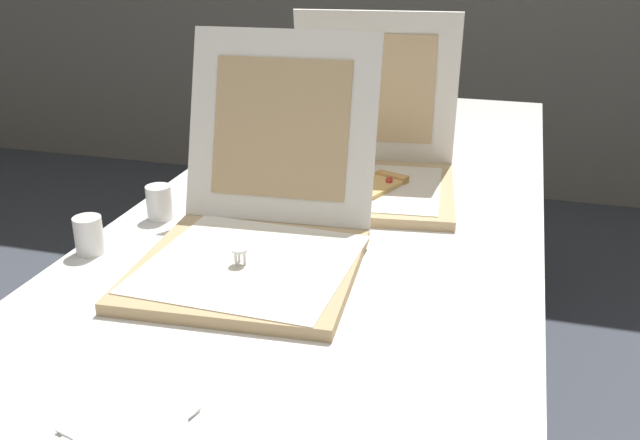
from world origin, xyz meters
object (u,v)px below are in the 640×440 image
object	(u,v)px
table	(333,234)
napkin_pile	(129,425)
pizza_box_middle	(371,167)
cup_white_near_center	(159,202)
pizza_box_front	(256,233)
cup_white_mid	(206,181)
cup_white_near_left	(89,235)

from	to	relation	value
table	napkin_pile	world-z (taller)	napkin_pile
pizza_box_middle	cup_white_near_center	bearing A→B (deg)	-150.55
pizza_box_front	napkin_pile	world-z (taller)	pizza_box_front
napkin_pile	cup_white_mid	bearing A→B (deg)	107.40
table	pizza_box_front	world-z (taller)	pizza_box_front
pizza_box_front	cup_white_mid	size ratio (longest dim) A/B	7.35
pizza_box_front	napkin_pile	bearing A→B (deg)	-92.09
cup_white_near_left	table	bearing A→B (deg)	38.45
pizza_box_front	cup_white_mid	bearing A→B (deg)	124.73
pizza_box_middle	napkin_pile	size ratio (longest dim) A/B	2.31
cup_white_near_left	napkin_pile	world-z (taller)	cup_white_near_left
cup_white_near_left	pizza_box_front	bearing A→B (deg)	10.03
pizza_box_middle	cup_white_near_left	size ratio (longest dim) A/B	5.97
cup_white_near_left	cup_white_near_center	bearing A→B (deg)	76.03
table	pizza_box_front	distance (m)	0.29
cup_white_near_center	pizza_box_front	bearing A→B (deg)	-26.63
table	cup_white_near_left	distance (m)	0.51
cup_white_near_center	cup_white_mid	world-z (taller)	same
cup_white_mid	napkin_pile	size ratio (longest dim) A/B	0.39
cup_white_near_center	cup_white_mid	distance (m)	0.16
cup_white_mid	cup_white_near_center	bearing A→B (deg)	-104.44
pizza_box_middle	napkin_pile	bearing A→B (deg)	-104.18
napkin_pile	cup_white_near_center	bearing A→B (deg)	114.34
cup_white_near_center	cup_white_mid	bearing A→B (deg)	75.56
cup_white_mid	napkin_pile	bearing A→B (deg)	-72.60
cup_white_near_left	napkin_pile	xyz separation A→B (m)	(0.33, -0.44, -0.03)
napkin_pile	table	bearing A→B (deg)	85.10
table	napkin_pile	bearing A→B (deg)	-94.90
pizza_box_front	napkin_pile	xyz separation A→B (m)	(0.02, -0.49, -0.05)
table	cup_white_near_center	distance (m)	0.38
pizza_box_middle	cup_white_mid	size ratio (longest dim) A/B	5.97
table	pizza_box_front	xyz separation A→B (m)	(-0.08, -0.26, 0.10)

